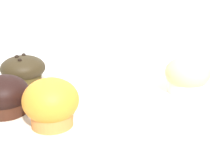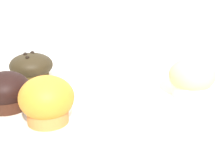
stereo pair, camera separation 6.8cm
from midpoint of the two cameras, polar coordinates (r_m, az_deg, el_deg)
wall_back at (r=1.33m, az=2.85°, el=7.72°), size 3.20×0.10×1.80m
muffin_back_left at (r=0.75m, az=16.87°, el=0.94°), size 0.11×0.11×0.09m
muffin_back_right at (r=0.60m, az=-8.70°, el=-3.12°), size 0.11×0.11×0.09m
muffin_front_left at (r=0.68m, az=-16.14°, el=-1.39°), size 0.10×0.10×0.08m
muffin_front_right at (r=0.85m, az=-12.33°, el=3.00°), size 0.11×0.11×0.08m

